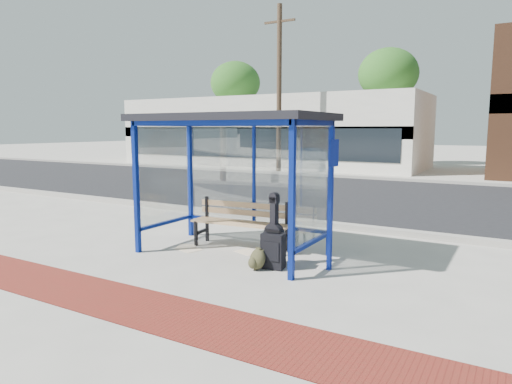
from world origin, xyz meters
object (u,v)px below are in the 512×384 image
Objects in this scene: guitar_bag at (274,240)px; suitcase at (273,251)px; backpack at (257,260)px; bench at (242,221)px.

guitar_bag is 0.22m from suitcase.
backpack is at bearing -98.10° from guitar_bag.
bench is at bearing 151.36° from backpack.
bench is 3.11× the size of suitcase.
backpack is (-0.12, -0.35, -0.24)m from guitar_bag.
guitar_bag reaches higher than bench.
bench is at bearing 156.58° from guitar_bag.
suitcase is 0.29m from backpack.
guitar_bag is at bearing -39.21° from bench.
bench is 1.44m from backpack.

